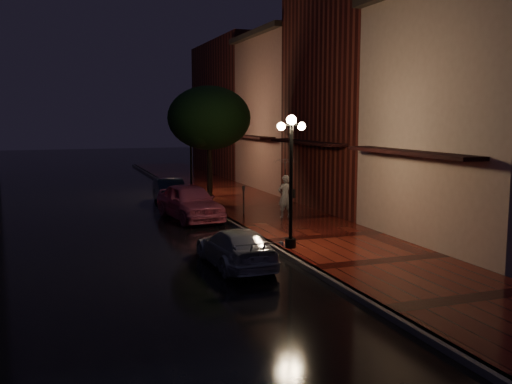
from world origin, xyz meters
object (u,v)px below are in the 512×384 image
object	(u,v)px
pink_car	(190,202)
silver_car	(236,248)
navy_car	(170,191)
streetlamp_far	(191,150)
parking_meter	(244,197)
street_tree	(209,120)
woman_with_umbrella	(285,178)
streetlamp_near	(291,173)

from	to	relation	value
pink_car	silver_car	distance (m)	8.12
navy_car	silver_car	world-z (taller)	navy_car
streetlamp_far	parking_meter	distance (m)	7.43
streetlamp_far	navy_car	world-z (taller)	streetlamp_far
pink_car	parking_meter	bearing A→B (deg)	-11.87
navy_car	parking_meter	world-z (taller)	parking_meter
street_tree	parking_meter	size ratio (longest dim) A/B	4.66
pink_car	parking_meter	world-z (taller)	pink_car
streetlamp_far	woman_with_umbrella	distance (m)	9.00
street_tree	silver_car	distance (m)	12.90
streetlamp_near	navy_car	size ratio (longest dim) A/B	1.13
streetlamp_near	parking_meter	world-z (taller)	streetlamp_near
parking_meter	streetlamp_far	bearing A→B (deg)	113.23
streetlamp_near	streetlamp_far	world-z (taller)	same
streetlamp_near	navy_car	bearing A→B (deg)	97.97
parking_meter	navy_car	bearing A→B (deg)	132.92
streetlamp_far	pink_car	distance (m)	7.46
streetlamp_near	woman_with_umbrella	size ratio (longest dim) A/B	1.69
streetlamp_far	street_tree	bearing A→B (deg)	-85.09
navy_car	parking_meter	bearing A→B (deg)	-62.98
woman_with_umbrella	parking_meter	xyz separation A→B (m)	(-1.35, 1.54, -0.93)
pink_car	streetlamp_far	bearing A→B (deg)	68.68
street_tree	navy_car	distance (m)	4.15
navy_car	woman_with_umbrella	world-z (taller)	woman_with_umbrella
woman_with_umbrella	parking_meter	size ratio (longest dim) A/B	2.04
streetlamp_far	silver_car	distance (m)	15.42
navy_car	silver_car	distance (m)	12.89
streetlamp_far	silver_car	bearing A→B (deg)	-98.39
street_tree	navy_car	size ratio (longest dim) A/B	1.51
streetlamp_far	navy_car	distance (m)	3.41
streetlamp_near	parking_meter	distance (m)	7.03
parking_meter	silver_car	bearing A→B (deg)	-91.92
street_tree	woman_with_umbrella	size ratio (longest dim) A/B	2.28
streetlamp_near	streetlamp_far	bearing A→B (deg)	90.00
parking_meter	streetlamp_near	bearing A→B (deg)	-77.39
streetlamp_near	pink_car	world-z (taller)	streetlamp_near
street_tree	woman_with_umbrella	bearing A→B (deg)	-73.14
streetlamp_near	silver_car	bearing A→B (deg)	-153.29
navy_car	woman_with_umbrella	distance (m)	7.54
streetlamp_near	navy_car	distance (m)	12.03
streetlamp_far	parking_meter	world-z (taller)	streetlamp_far
street_tree	parking_meter	world-z (taller)	street_tree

